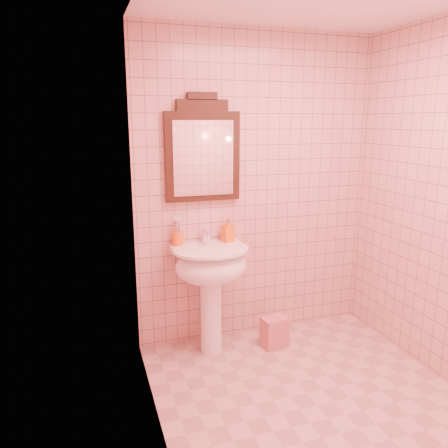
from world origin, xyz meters
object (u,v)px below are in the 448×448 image
object	(u,v)px
mirror	(203,152)
soap_dispenser	(228,230)
toothbrush_cup	(178,238)
towel	(275,332)
pedestal_sink	(211,273)

from	to	relation	value
mirror	soap_dispenser	distance (m)	0.64
mirror	toothbrush_cup	xyz separation A→B (m)	(-0.22, -0.04, -0.65)
towel	pedestal_sink	bearing A→B (deg)	170.47
toothbrush_cup	towel	xyz separation A→B (m)	(0.73, -0.24, -0.79)
toothbrush_cup	towel	distance (m)	1.11
mirror	soap_dispenser	size ratio (longest dim) A/B	4.30
mirror	towel	distance (m)	1.56
pedestal_sink	soap_dispenser	world-z (taller)	soap_dispenser
pedestal_sink	mirror	size ratio (longest dim) A/B	1.06
soap_dispenser	toothbrush_cup	bearing A→B (deg)	164.25
towel	mirror	bearing A→B (deg)	150.70
toothbrush_cup	towel	world-z (taller)	toothbrush_cup
soap_dispenser	towel	world-z (taller)	soap_dispenser
mirror	towel	world-z (taller)	mirror
pedestal_sink	towel	world-z (taller)	pedestal_sink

